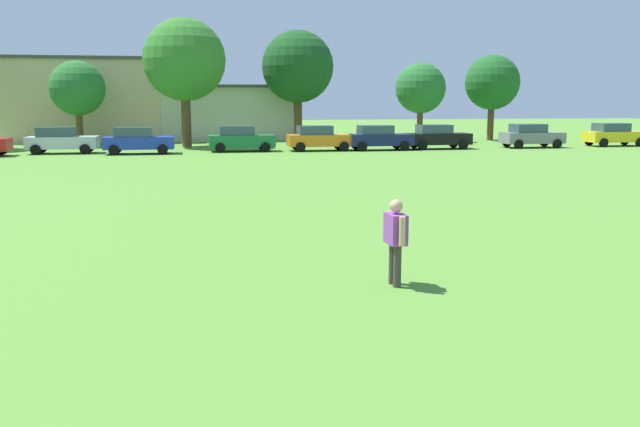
% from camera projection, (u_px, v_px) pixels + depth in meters
% --- Properties ---
extents(ground_plane, '(160.00, 160.00, 0.00)m').
position_uv_depth(ground_plane, '(141.00, 179.00, 29.23)').
color(ground_plane, '#568C33').
extents(adult_bystander, '(0.33, 0.77, 1.62)m').
position_uv_depth(adult_bystander, '(396.00, 235.00, 12.42)').
color(adult_bystander, '#3F3833').
rests_on(adult_bystander, ground).
extents(parked_car_silver_1, '(4.30, 2.02, 1.68)m').
position_uv_depth(parked_car_silver_1, '(61.00, 140.00, 42.70)').
color(parked_car_silver_1, silver).
rests_on(parked_car_silver_1, ground).
extents(parked_car_blue_2, '(4.30, 2.02, 1.68)m').
position_uv_depth(parked_car_blue_2, '(138.00, 140.00, 42.39)').
color(parked_car_blue_2, '#1E38AD').
rests_on(parked_car_blue_2, ground).
extents(parked_car_green_3, '(4.30, 2.02, 1.68)m').
position_uv_depth(parked_car_green_3, '(240.00, 138.00, 44.37)').
color(parked_car_green_3, '#196B38').
rests_on(parked_car_green_3, ground).
extents(parked_car_orange_4, '(4.30, 2.02, 1.68)m').
position_uv_depth(parked_car_orange_4, '(319.00, 138.00, 45.00)').
color(parked_car_orange_4, orange).
rests_on(parked_car_orange_4, ground).
extents(parked_car_navy_5, '(4.30, 2.02, 1.68)m').
position_uv_depth(parked_car_navy_5, '(379.00, 137.00, 45.55)').
color(parked_car_navy_5, '#141E4C').
rests_on(parked_car_navy_5, ground).
extents(parked_car_black_6, '(4.30, 2.02, 1.68)m').
position_uv_depth(parked_car_black_6, '(437.00, 137.00, 46.61)').
color(parked_car_black_6, black).
rests_on(parked_car_black_6, ground).
extents(parked_car_gray_7, '(4.30, 2.02, 1.68)m').
position_uv_depth(parked_car_gray_7, '(531.00, 136.00, 47.84)').
color(parked_car_gray_7, slate).
rests_on(parked_car_gray_7, ground).
extents(parked_car_yellow_8, '(4.30, 2.02, 1.68)m').
position_uv_depth(parked_car_yellow_8, '(614.00, 134.00, 49.46)').
color(parked_car_yellow_8, yellow).
rests_on(parked_car_yellow_8, ground).
extents(tree_left, '(3.98, 3.98, 6.20)m').
position_uv_depth(tree_left, '(77.00, 88.00, 49.01)').
color(tree_left, brown).
rests_on(tree_left, ground).
extents(tree_center_left, '(5.84, 5.84, 9.11)m').
position_uv_depth(tree_center_left, '(184.00, 60.00, 47.72)').
color(tree_center_left, brown).
rests_on(tree_center_left, ground).
extents(tree_center_right, '(5.58, 5.58, 8.70)m').
position_uv_depth(tree_center_right, '(298.00, 67.00, 52.25)').
color(tree_center_right, brown).
rests_on(tree_center_right, ground).
extents(tree_right, '(4.05, 4.05, 6.31)m').
position_uv_depth(tree_right, '(421.00, 88.00, 54.13)').
color(tree_right, brown).
rests_on(tree_right, ground).
extents(tree_far_right, '(4.51, 4.51, 7.03)m').
position_uv_depth(tree_far_right, '(492.00, 83.00, 55.78)').
color(tree_far_right, brown).
rests_on(tree_far_right, ground).
extents(house_left, '(12.64, 9.34, 6.70)m').
position_uv_depth(house_left, '(88.00, 100.00, 56.14)').
color(house_left, beige).
rests_on(house_left, ground).
extents(house_right, '(11.38, 9.18, 4.57)m').
position_uv_depth(house_right, '(225.00, 112.00, 58.41)').
color(house_right, beige).
rests_on(house_right, ground).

